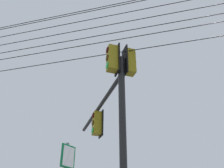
% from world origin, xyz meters
% --- Properties ---
extents(signal_mast_assembly, '(5.22, 0.97, 6.80)m').
position_xyz_m(signal_mast_assembly, '(-1.13, 0.05, 4.84)').
color(signal_mast_assembly, black).
rests_on(signal_mast_assembly, ground).
extents(overhead_wire_span, '(15.69, 26.01, 2.67)m').
position_xyz_m(overhead_wire_span, '(0.37, 1.27, 7.86)').
color(overhead_wire_span, black).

